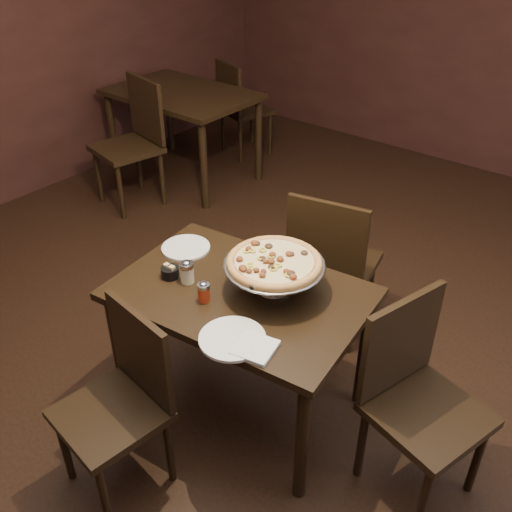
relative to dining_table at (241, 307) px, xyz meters
The scene contains 16 objects.
room 0.82m from the dining_table, 24.84° to the left, with size 6.04×7.04×2.84m.
dining_table is the anchor object (origin of this frame).
background_table 2.74m from the dining_table, 140.14° to the left, with size 1.22×0.81×0.76m.
pizza_stand 0.28m from the dining_table, 39.36° to the left, with size 0.45×0.45×0.18m.
parmesan_shaker 0.29m from the dining_table, 157.28° to the right, with size 0.07×0.07×0.11m.
pepper_flake_shaker 0.22m from the dining_table, 116.72° to the right, with size 0.06×0.06×0.10m.
packet_caddy 0.36m from the dining_table, 159.79° to the right, with size 0.08×0.08×0.06m.
napkin_stack 0.40m from the dining_table, 41.78° to the right, with size 0.15×0.15×0.02m, color silver.
plate_left 0.46m from the dining_table, 167.11° to the left, with size 0.24×0.24×0.01m, color silver.
plate_near 0.34m from the dining_table, 55.61° to the right, with size 0.27×0.27×0.01m, color silver.
serving_spatula 0.30m from the dining_table, 18.10° to the right, with size 0.15×0.15×0.02m.
chair_far 0.72m from the dining_table, 86.29° to the left, with size 0.51×0.51×0.92m.
chair_near 0.64m from the dining_table, 100.68° to the right, with size 0.44×0.44×0.84m.
chair_side 0.84m from the dining_table, ahead, with size 0.51×0.51×0.89m.
bg_chair_far 3.19m from the dining_table, 130.02° to the left, with size 0.52×0.52×0.88m.
bg_chair_near 2.38m from the dining_table, 150.40° to the left, with size 0.55×0.55×0.99m.
Camera 1 is at (1.23, -1.60, 2.21)m, focal length 40.00 mm.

